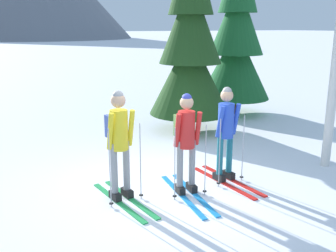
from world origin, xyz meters
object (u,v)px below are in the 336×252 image
Objects in this scene: skier_in_yellow at (119,139)px; skier_in_red at (186,139)px; skier_in_blue at (226,131)px; pine_tree_near at (190,43)px; pine_tree_mid at (236,37)px.

skier_in_yellow reaches higher than skier_in_red.
skier_in_red is 1.04× the size of skier_in_blue.
pine_tree_near reaches higher than skier_in_yellow.
pine_tree_mid reaches higher than skier_in_blue.
pine_tree_mid is (4.46, 4.59, 1.47)m from skier_in_red.
pine_tree_mid reaches higher than pine_tree_near.
pine_tree_mid is (2.37, 1.19, 0.09)m from pine_tree_near.
skier_in_yellow is 0.35× the size of pine_tree_near.
skier_in_yellow is 7.13m from pine_tree_mid.
skier_in_yellow is 0.34× the size of pine_tree_mid.
skier_in_blue is 0.32× the size of pine_tree_mid.
skier_in_yellow is at bearing 164.62° from skier_in_red.
skier_in_yellow is 1.04× the size of skier_in_blue.
skier_in_blue is 3.74m from pine_tree_near.
skier_in_red is at bearing -121.63° from pine_tree_near.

